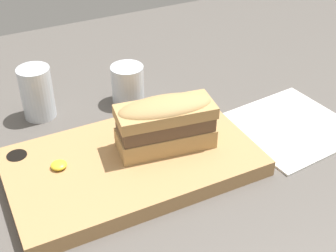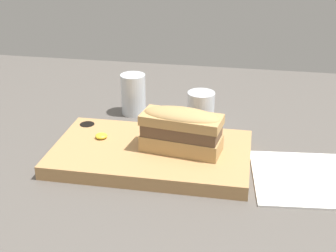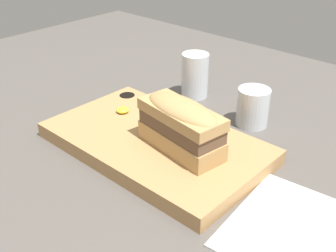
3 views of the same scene
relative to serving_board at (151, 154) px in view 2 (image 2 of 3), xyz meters
The scene contains 7 objects.
dining_table 6.62cm from the serving_board, ahead, with size 176.11×127.49×2.00cm.
serving_board is the anchor object (origin of this frame).
sandwich 8.65cm from the serving_board, ahead, with size 16.39×8.66×8.91cm.
mustard_dollop 11.50cm from the serving_board, 168.19° to the left, with size 2.51×2.51×1.00cm.
water_glass 24.57cm from the serving_board, 112.41° to the left, with size 6.02×6.02×10.03cm.
wine_glass 21.38cm from the serving_board, 68.70° to the left, with size 6.39×6.39×7.67cm.
napkin 30.86cm from the serving_board, ahead, with size 22.39×21.82×0.40cm.
Camera 2 is at (12.31, -81.24, 48.42)cm, focal length 50.00 mm.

